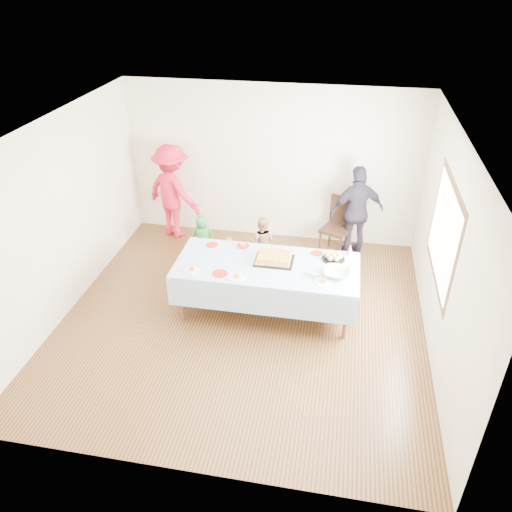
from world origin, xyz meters
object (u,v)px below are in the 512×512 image
(party_table, at_px, (267,268))
(birthday_cake, at_px, (274,258))
(adult_left, at_px, (173,192))
(dining_chair, at_px, (339,223))

(party_table, bearing_deg, birthday_cake, 50.11)
(adult_left, bearing_deg, birthday_cake, 162.58)
(birthday_cake, bearing_deg, dining_chair, 64.74)
(dining_chair, height_order, adult_left, adult_left)
(party_table, distance_m, dining_chair, 2.08)
(party_table, height_order, adult_left, adult_left)
(birthday_cake, distance_m, adult_left, 2.79)
(birthday_cake, relative_size, dining_chair, 0.53)
(adult_left, bearing_deg, dining_chair, -157.74)
(party_table, xyz_separation_m, adult_left, (-2.00, 1.96, 0.12))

